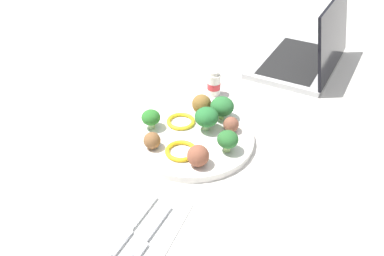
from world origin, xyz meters
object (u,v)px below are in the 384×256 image
Objects in this scene: meatball_mid_left at (202,104)px; yogurt_bottle at (214,84)px; pepper_ring_back_right at (181,121)px; laptop at (306,55)px; meatball_back_left at (231,124)px; broccoli_floret_front_left at (228,140)px; plate at (192,138)px; broccoli_floret_mid_left at (222,107)px; broccoli_floret_center at (151,118)px; pepper_ring_far_rim at (180,151)px; knife at (132,226)px; broccoli_floret_mid_right at (206,117)px; meatball_mid_right at (198,156)px; meatball_front_right at (152,140)px; napkin at (143,228)px; fork at (150,232)px.

meatball_mid_left is 0.12m from yogurt_bottle.
pepper_ring_back_right is 0.19× the size of laptop.
meatball_back_left is 0.52× the size of yogurt_bottle.
yogurt_bottle reaches higher than broccoli_floret_front_left.
meatball_mid_left is at bearing -173.48° from plate.
broccoli_floret_center is at bearing -56.41° from broccoli_floret_mid_left.
broccoli_floret_center is 0.23m from yogurt_bottle.
pepper_ring_far_rim is at bearing 3.08° from meatball_mid_left.
broccoli_floret_front_left is 0.49m from laptop.
broccoli_floret_mid_left is 0.05m from meatball_mid_left.
broccoli_floret_front_left is 0.71× the size of pepper_ring_far_rim.
broccoli_floret_mid_left is 0.38× the size of knife.
plate is 0.81× the size of laptop.
knife is (0.27, 0.09, -0.04)m from broccoli_floret_center.
meatball_mid_right is at bearing 11.04° from broccoli_floret_mid_right.
broccoli_floret_mid_left is at bearing 81.83° from meatball_mid_left.
laptop is (-0.41, 0.11, 0.01)m from meatball_back_left.
meatball_front_right reaches higher than napkin.
yogurt_bottle is at bearing -167.38° from broccoli_floret_mid_right.
broccoli_floret_mid_right reaches higher than meatball_back_left.
broccoli_floret_mid_right reaches higher than broccoli_floret_front_left.
pepper_ring_far_rim is (0.04, -0.09, -0.03)m from broccoli_floret_front_left.
meatball_back_left reaches higher than pepper_ring_far_rim.
broccoli_floret_mid_left reaches higher than broccoli_floret_front_left.
meatball_back_left reaches higher than fork.
pepper_ring_back_right is 0.32m from fork.
meatball_mid_right is 0.68× the size of pepper_ring_back_right.
broccoli_floret_front_left is 0.26m from yogurt_bottle.
meatball_mid_right is (0.08, 0.14, -0.00)m from broccoli_floret_center.
broccoli_floret_front_left reaches higher than fork.
broccoli_floret_mid_right is 0.14m from meatball_front_right.
yogurt_bottle is (-0.12, -0.06, -0.02)m from broccoli_floret_mid_left.
broccoli_floret_mid_right is 0.47× the size of fork.
yogurt_bottle is (-0.30, -0.06, -0.01)m from meatball_mid_right.
broccoli_floret_mid_right is at bearing -168.96° from meatball_mid_right.
broccoli_floret_front_left is at bearing 49.66° from broccoli_floret_mid_right.
plate is 7.51× the size of meatball_front_right.
yogurt_bottle reaches higher than meatball_mid_right.
broccoli_floret_center reaches higher than pepper_ring_back_right.
broccoli_floret_front_left is 0.16m from meatball_mid_left.
meatball_mid_left is at bearing -179.92° from knife.
meatball_front_right reaches higher than knife.
broccoli_floret_mid_right reaches higher than meatball_mid_left.
yogurt_bottle reaches higher than meatball_mid_left.
plate is at bearing -152.30° from meatball_mid_right.
broccoli_floret_front_left is 0.72× the size of yogurt_bottle.
plate is at bearing -178.22° from napkin.
fork is at bearing 23.82° from meatball_front_right.
pepper_ring_far_rim is 0.47× the size of knife.
pepper_ring_far_rim is at bearing -35.29° from meatball_back_left.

